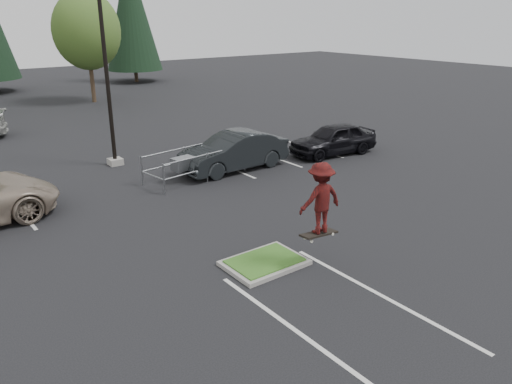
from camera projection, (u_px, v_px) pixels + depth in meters
ground at (264, 265)px, 14.08m from camera, size 120.00×120.00×0.00m
grass_median at (265, 262)px, 14.06m from camera, size 2.20×1.60×0.16m
stall_lines at (131, 212)px, 17.84m from camera, size 22.62×17.60×0.01m
light_pole at (106, 65)px, 21.83m from camera, size 0.70×0.60×10.12m
decid_c at (87, 33)px, 38.10m from camera, size 5.12×5.12×8.38m
conif_c at (131, 11)px, 49.37m from camera, size 5.50×5.50×12.50m
cart_corral at (186, 163)px, 20.91m from camera, size 4.59×2.19×1.25m
skateboarder at (321, 199)px, 13.26m from camera, size 1.34×0.86×2.14m
car_r_charc at (233, 151)px, 22.38m from camera, size 5.18×1.92×1.69m
car_r_black at (333, 139)px, 24.91m from camera, size 4.73×2.35×1.55m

